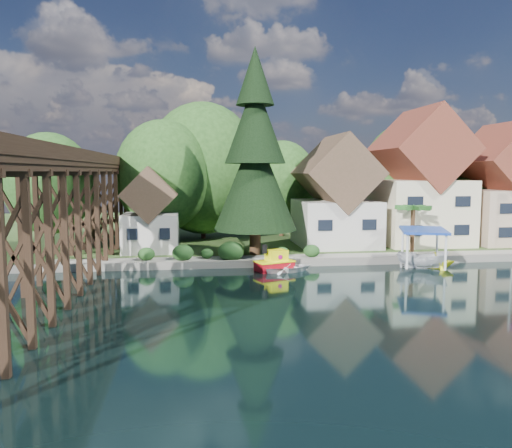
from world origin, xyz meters
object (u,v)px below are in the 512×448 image
object	(u,v)px
trestle_bridge	(69,207)
boat_canopy	(423,252)
tugboat	(275,262)
boat_white_a	(288,266)
house_left	(335,199)
palm_tree	(413,209)
house_center	(419,186)
boat_yellow	(437,260)
conifer	(255,156)
shed	(151,216)
house_right	(504,192)

from	to	relation	value
trestle_bridge	boat_canopy	size ratio (longest dim) A/B	7.52
tugboat	boat_white_a	xyz separation A→B (m)	(0.97, -0.46, -0.25)
house_left	trestle_bridge	bearing A→B (deg)	-154.79
house_left	palm_tree	world-z (taller)	house_left
tugboat	boat_white_a	distance (m)	1.10
trestle_bridge	palm_tree	size ratio (longest dim) A/B	9.71
house_left	boat_white_a	bearing A→B (deg)	-123.90
trestle_bridge	house_center	distance (m)	33.96
house_center	palm_tree	distance (m)	6.75
trestle_bridge	palm_tree	xyz separation A→B (m)	(28.81, 5.71, -0.88)
house_left	boat_yellow	bearing A→B (deg)	-61.29
palm_tree	conifer	bearing A→B (deg)	177.80
palm_tree	shed	bearing A→B (deg)	171.36
conifer	boat_canopy	distance (m)	16.22
house_center	conifer	size ratio (longest dim) A/B	0.77
house_center	house_right	xyz separation A→B (m)	(9.00, -0.50, -0.64)
house_right	shed	distance (m)	36.08
boat_yellow	house_center	bearing A→B (deg)	-3.93
palm_tree	boat_canopy	distance (m)	6.09
house_right	conifer	distance (m)	27.25
boat_white_a	boat_canopy	bearing A→B (deg)	-100.78
shed	boat_canopy	distance (m)	24.15
tugboat	house_right	bearing A→B (deg)	20.40
shed	house_left	bearing A→B (deg)	4.77
house_left	palm_tree	xyz separation A→B (m)	(5.81, -5.12, -0.67)
trestle_bridge	house_left	bearing A→B (deg)	25.21
trestle_bridge	house_center	size ratio (longest dim) A/B	3.18
boat_white_a	boat_canopy	distance (m)	11.18
house_right	boat_canopy	distance (m)	17.54
palm_tree	boat_yellow	distance (m)	6.39
house_left	palm_tree	distance (m)	7.77
trestle_bridge	house_right	size ratio (longest dim) A/B	3.55
shed	boat_canopy	size ratio (longest dim) A/B	1.34
shed	tugboat	bearing A→B (deg)	-38.02
house_left	boat_yellow	distance (m)	12.53
shed	boat_white_a	distance (m)	14.53
house_right	house_left	bearing A→B (deg)	-180.00
shed	boat_canopy	world-z (taller)	shed
palm_tree	tugboat	world-z (taller)	palm_tree
boat_yellow	house_left	bearing A→B (deg)	42.12
shed	boat_yellow	bearing A→B (deg)	-20.39
palm_tree	tugboat	xyz separation A→B (m)	(-13.50, -4.44, -3.81)
trestle_bridge	boat_white_a	distance (m)	17.02
tugboat	boat_canopy	xyz separation A→B (m)	(12.10, -0.62, 0.73)
shed	palm_tree	bearing A→B (deg)	-8.64
house_left	palm_tree	size ratio (longest dim) A/B	2.42
trestle_bridge	boat_yellow	xyz separation A→B (m)	(28.63, 0.54, -4.63)
tugboat	boat_yellow	xyz separation A→B (m)	(13.33, -0.73, 0.06)
conifer	boat_white_a	size ratio (longest dim) A/B	4.62
house_right	boat_canopy	xyz separation A→B (m)	(-13.60, -10.18, -4.39)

